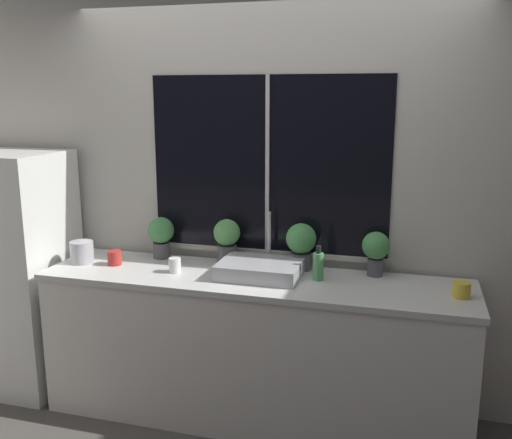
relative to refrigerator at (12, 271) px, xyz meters
name	(u,v)px	position (x,y,z in m)	size (l,w,h in m)	color
wall_back	(269,193)	(1.69, 0.37, 0.55)	(8.00, 0.09, 2.70)	#BCB7AD
wall_left	(36,165)	(-0.65, 1.21, 0.55)	(0.06, 7.00, 2.70)	#BCB7AD
counter	(253,348)	(1.69, 0.00, -0.35)	(2.55, 0.62, 0.91)	white
refrigerator	(12,271)	(0.00, 0.00, 0.00)	(0.73, 0.63, 1.60)	silver
sink	(260,269)	(1.73, 0.03, 0.15)	(0.48, 0.41, 0.35)	#ADADB2
potted_plant_far_left	(161,234)	(1.00, 0.23, 0.27)	(0.17, 0.17, 0.27)	#4C4C51
potted_plant_center_left	(227,239)	(1.45, 0.23, 0.27)	(0.17, 0.17, 0.29)	#4C4C51
potted_plant_center_right	(301,243)	(1.93, 0.23, 0.27)	(0.19, 0.19, 0.29)	#4C4C51
potted_plant_far_right	(376,249)	(2.38, 0.23, 0.27)	(0.16, 0.16, 0.27)	#4C4C51
soap_bottle	(318,266)	(2.07, 0.05, 0.19)	(0.06, 0.06, 0.21)	#519E5B
mug_red	(115,258)	(0.78, 0.00, 0.15)	(0.09, 0.09, 0.09)	#B72D28
mug_yellow	(461,290)	(2.85, -0.02, 0.15)	(0.10, 0.10, 0.08)	gold
mug_white	(175,265)	(1.21, -0.04, 0.15)	(0.07, 0.07, 0.09)	white
kettle	(82,251)	(0.56, -0.01, 0.18)	(0.15, 0.15, 0.16)	#B2B2B7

